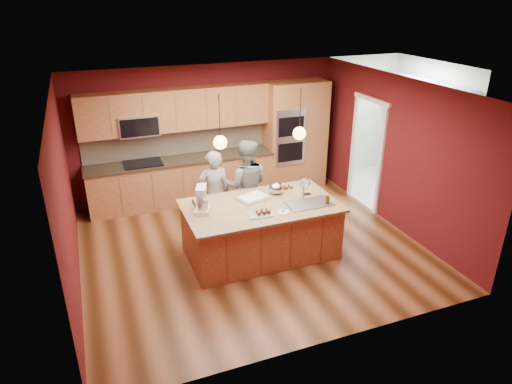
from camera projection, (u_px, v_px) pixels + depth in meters
name	position (u px, v px, depth m)	size (l,w,h in m)	color
floor	(251.00, 246.00, 7.78)	(5.50, 5.50, 0.00)	#42230F
ceiling	(250.00, 87.00, 6.69)	(5.50, 5.50, 0.00)	silver
wall_back	(208.00, 131.00, 9.37)	(5.50, 5.50, 0.00)	#4E1013
wall_front	(328.00, 249.00, 5.11)	(5.50, 5.50, 0.00)	#4E1013
wall_left	(65.00, 199.00, 6.33)	(5.00, 5.00, 0.00)	#4E1013
wall_right	(394.00, 153.00, 8.14)	(5.00, 5.00, 0.00)	#4E1013
cabinet_run	(179.00, 156.00, 9.08)	(3.74, 0.64, 2.30)	brown
oven_column	(295.00, 135.00, 9.80)	(1.30, 0.62, 2.30)	brown
doorway_trim	(366.00, 155.00, 8.94)	(0.08, 1.11, 2.20)	white
laundry_room	(426.00, 98.00, 9.45)	(2.60, 2.70, 2.70)	silver
pendant_left	(220.00, 142.00, 6.56)	(0.20, 0.20, 0.80)	black
pendant_right	(299.00, 133.00, 6.98)	(0.20, 0.20, 0.80)	black
island	(262.00, 229.00, 7.40)	(2.44, 1.37, 1.28)	brown
person_left	(214.00, 194.00, 7.90)	(0.57, 0.37, 1.56)	black
person_right	(246.00, 186.00, 8.07)	(0.82, 0.64, 1.68)	gray
stand_mixer	(202.00, 201.00, 6.91)	(0.30, 0.35, 0.42)	white
sheet_cake	(253.00, 198.00, 7.41)	(0.59, 0.50, 0.05)	silver
cooling_rack	(260.00, 214.00, 6.89)	(0.39, 0.28, 0.02)	#B8BBC1
mixing_bowl	(276.00, 188.00, 7.57)	(0.24, 0.24, 0.21)	#ABADB2
plate	(283.00, 212.00, 6.96)	(0.18, 0.18, 0.01)	white
tumbler	(327.00, 200.00, 7.22)	(0.07, 0.07, 0.13)	#381F0E
phone	(307.00, 194.00, 7.58)	(0.14, 0.07, 0.01)	black
cupcakes_left	(200.00, 202.00, 7.23)	(0.22, 0.29, 0.06)	tan
cupcakes_rack	(263.00, 211.00, 6.90)	(0.23, 0.16, 0.07)	tan
cupcakes_right	(286.00, 186.00, 7.80)	(0.25, 0.17, 0.07)	tan
washer	(423.00, 170.00, 9.64)	(0.64, 0.66, 1.04)	white
dryer	(401.00, 160.00, 10.31)	(0.60, 0.62, 0.96)	white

